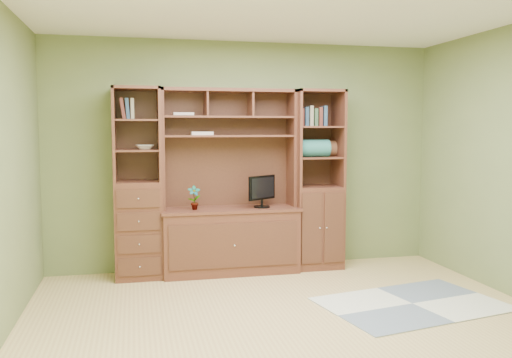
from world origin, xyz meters
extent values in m
cube|color=tan|center=(0.00, 0.00, 0.00)|extent=(4.60, 4.10, 0.04)
cube|color=white|center=(0.00, 0.00, 2.60)|extent=(4.60, 4.10, 0.04)
cube|color=olive|center=(0.00, 2.00, 1.30)|extent=(4.50, 0.04, 2.60)
cube|color=olive|center=(0.00, -2.00, 1.30)|extent=(4.50, 0.04, 2.60)
cube|color=#532A1D|center=(-0.23, 1.73, 1.02)|extent=(1.54, 0.53, 2.05)
cube|color=#532A1D|center=(-1.23, 1.77, 1.02)|extent=(0.50, 0.45, 2.05)
cube|color=#532A1D|center=(0.79, 1.77, 1.02)|extent=(0.55, 0.45, 2.05)
cube|color=#A4A8A9|center=(1.20, 0.26, 0.01)|extent=(1.78, 1.35, 0.01)
cube|color=black|center=(0.12, 1.70, 0.98)|extent=(0.44, 0.37, 0.49)
imported|color=#B2473C|center=(-0.64, 1.70, 0.86)|extent=(0.14, 0.09, 0.26)
cube|color=beige|center=(-0.53, 1.82, 1.56)|extent=(0.24, 0.17, 0.04)
imported|color=silver|center=(-1.15, 1.77, 1.41)|extent=(0.20, 0.20, 0.05)
cube|color=#276862|center=(0.74, 1.73, 1.39)|extent=(0.34, 0.20, 0.20)
cube|color=brown|center=(0.92, 1.85, 1.38)|extent=(0.32, 0.18, 0.18)
camera|label=1|loc=(-1.27, -4.15, 1.61)|focal=38.00mm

